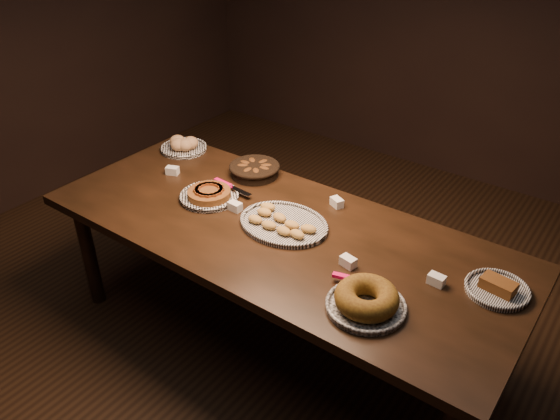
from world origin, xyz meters
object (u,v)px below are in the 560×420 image
Objects in this scene: buffet_table at (277,240)px; apple_tart_plate at (210,194)px; bundt_cake_plate at (366,300)px; madeleine_platter at (283,223)px.

apple_tart_plate is at bearing 178.06° from buffet_table.
apple_tart_plate reaches higher than buffet_table.
bundt_cake_plate reaches higher than apple_tart_plate.
apple_tart_plate is (-0.46, 0.02, 0.10)m from buffet_table.
buffet_table is 6.56× the size of bundt_cake_plate.
apple_tart_plate reaches higher than madeleine_platter.
bundt_cake_plate is at bearing -19.80° from apple_tart_plate.
apple_tart_plate is 0.76× the size of madeleine_platter.
buffet_table is at bearing -7.73° from apple_tart_plate.
madeleine_platter is 0.68m from bundt_cake_plate.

